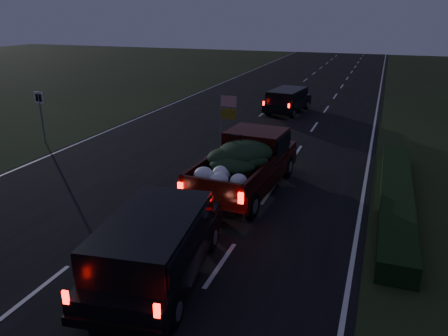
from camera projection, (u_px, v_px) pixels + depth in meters
The scene contains 7 objects.
ground at pixel (145, 206), 14.49m from camera, with size 120.00×120.00×0.00m, color black.
road_asphalt at pixel (145, 206), 14.49m from camera, with size 14.00×120.00×0.02m, color black.
hedge_row at pixel (396, 196), 14.53m from camera, with size 1.00×10.00×0.60m, color black.
route_sign at pixel (40, 109), 21.09m from camera, with size 0.55×0.08×2.50m.
pickup_truck at pixel (246, 160), 15.45m from camera, with size 2.57×5.86×3.00m.
lead_suv at pixel (287, 98), 27.57m from camera, with size 2.31×4.45×1.22m.
rear_suv at pixel (155, 242), 10.13m from camera, with size 2.69×5.09×1.40m.
Camera 1 is at (6.98, -11.51, 6.10)m, focal length 35.00 mm.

